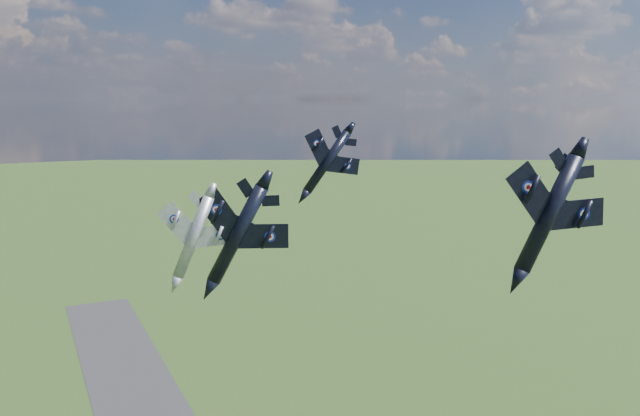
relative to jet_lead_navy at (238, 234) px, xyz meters
name	(u,v)px	position (x,y,z in m)	size (l,w,h in m)	color
jet_lead_navy	(238,234)	(0.00, 0.00, 0.00)	(11.85, 16.53, 3.42)	black
jet_right_navy	(549,214)	(24.30, -21.51, 3.88)	(11.91, 16.60, 3.43)	black
jet_high_navy	(327,162)	(18.46, 14.52, 5.97)	(10.12, 14.11, 2.92)	black
jet_left_silver	(194,237)	(-4.54, 1.65, -0.18)	(9.53, 13.29, 2.75)	gray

